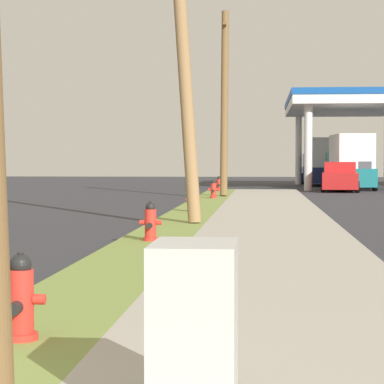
# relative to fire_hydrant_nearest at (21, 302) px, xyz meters

# --- Properties ---
(fire_hydrant_nearest) EXTENTS (0.42, 0.38, 0.74)m
(fire_hydrant_nearest) POSITION_rel_fire_hydrant_nearest_xyz_m (0.00, 0.00, 0.00)
(fire_hydrant_nearest) COLOR red
(fire_hydrant_nearest) RESTS_ON grass_verge
(fire_hydrant_second) EXTENTS (0.42, 0.38, 0.74)m
(fire_hydrant_second) POSITION_rel_fire_hydrant_nearest_xyz_m (-0.07, 8.71, 0.00)
(fire_hydrant_second) COLOR red
(fire_hydrant_second) RESTS_ON grass_verge
(fire_hydrant_third) EXTENTS (0.42, 0.37, 0.74)m
(fire_hydrant_third) POSITION_rel_fire_hydrant_nearest_xyz_m (-0.01, 17.75, 0.00)
(fire_hydrant_third) COLOR red
(fire_hydrant_third) RESTS_ON grass_verge
(fire_hydrant_fourth) EXTENTS (0.42, 0.37, 0.74)m
(fire_hydrant_fourth) POSITION_rel_fire_hydrant_nearest_xyz_m (0.08, 26.72, 0.00)
(fire_hydrant_fourth) COLOR red
(fire_hydrant_fourth) RESTS_ON grass_verge
(fire_hydrant_fifth) EXTENTS (0.42, 0.38, 0.74)m
(fire_hydrant_fifth) POSITION_rel_fire_hydrant_nearest_xyz_m (-0.09, 34.57, 0.00)
(fire_hydrant_fifth) COLOR red
(fire_hydrant_fifth) RESTS_ON grass_verge
(utility_pole_midground) EXTENTS (1.42, 1.41, 8.96)m
(utility_pole_midground) POSITION_rel_fire_hydrant_nearest_xyz_m (0.08, 13.53, 4.24)
(utility_pole_midground) COLOR #937047
(utility_pole_midground) RESTS_ON grass_verge
(utility_pole_background) EXTENTS (0.34, 2.07, 8.09)m
(utility_pole_background) POSITION_rel_fire_hydrant_nearest_xyz_m (0.42, 29.07, 3.80)
(utility_pole_background) COLOR brown
(utility_pole_background) RESTS_ON grass_verge
(utility_cabinet) EXTENTS (0.55, 0.78, 1.04)m
(utility_cabinet) POSITION_rel_fire_hydrant_nearest_xyz_m (1.64, -1.99, 0.15)
(utility_cabinet) COLOR slate
(utility_cabinet) RESTS_ON sidewalk_slab
(car_red_by_near_pump) EXTENTS (2.24, 4.63, 1.57)m
(car_red_by_near_pump) POSITION_rel_fire_hydrant_nearest_xyz_m (6.17, 37.61, 0.28)
(car_red_by_near_pump) COLOR red
(car_red_by_near_pump) RESTS_ON ground
(car_silver_by_far_pump) EXTENTS (2.24, 4.63, 1.57)m
(car_silver_by_far_pump) POSITION_rel_fire_hydrant_nearest_xyz_m (7.33, 51.61, 0.28)
(car_silver_by_far_pump) COLOR #BCBCC1
(car_silver_by_far_pump) RESTS_ON ground
(truck_navy_at_forecourt) EXTENTS (2.31, 6.46, 3.11)m
(truck_navy_at_forecourt) POSITION_rel_fire_hydrant_nearest_xyz_m (5.91, 48.19, 1.04)
(truck_navy_at_forecourt) COLOR navy
(truck_navy_at_forecourt) RESTS_ON ground
(truck_teal_on_apron) EXTENTS (2.48, 6.51, 3.11)m
(truck_teal_on_apron) POSITION_rel_fire_hydrant_nearest_xyz_m (7.01, 40.81, 1.04)
(truck_teal_on_apron) COLOR #197075
(truck_teal_on_apron) RESTS_ON ground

